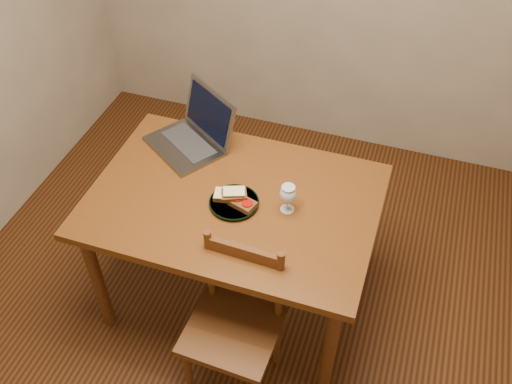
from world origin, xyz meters
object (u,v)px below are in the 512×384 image
(table, at_px, (234,211))
(laptop, at_px, (196,131))
(plate, at_px, (234,203))
(chair, at_px, (234,320))
(milk_glass, at_px, (288,199))

(table, relative_size, laptop, 2.66)
(table, height_order, plate, plate)
(table, bearing_deg, chair, -70.42)
(chair, height_order, plate, chair)
(chair, xyz_separation_m, milk_glass, (0.10, 0.44, 0.36))
(table, bearing_deg, laptop, 134.76)
(chair, bearing_deg, laptop, 123.95)
(chair, height_order, milk_glass, milk_glass)
(plate, bearing_deg, milk_glass, 10.63)
(table, relative_size, plate, 5.81)
(table, relative_size, milk_glass, 9.12)
(milk_glass, xyz_separation_m, laptop, (-0.56, 0.31, -0.00))
(chair, distance_m, milk_glass, 0.57)
(table, bearing_deg, milk_glass, 1.50)
(table, xyz_separation_m, plate, (0.02, -0.04, 0.10))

